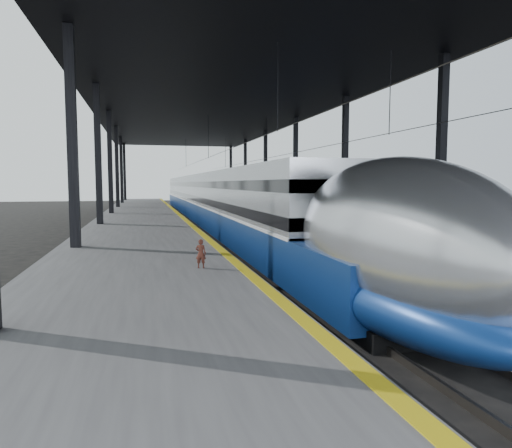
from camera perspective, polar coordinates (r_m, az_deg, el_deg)
name	(u,v)px	position (r m, az deg, el deg)	size (l,w,h in m)	color
ground	(261,296)	(13.74, 0.59, -9.03)	(160.00, 160.00, 0.00)	black
platform	(141,224)	(33.02, -14.16, -0.02)	(6.00, 80.00, 1.00)	#4C4C4F
yellow_strip	(181,216)	(33.09, -9.32, 0.96)	(0.30, 80.00, 0.01)	gold
rails	(252,227)	(33.98, -0.52, -0.43)	(6.52, 80.00, 0.16)	slate
canopy	(216,103)	(33.81, -4.98, 14.89)	(18.00, 75.00, 9.47)	black
tgv_train	(211,201)	(37.01, -5.63, 2.83)	(2.85, 65.20, 4.08)	#B4B6BB
second_train	(242,196)	(48.89, -1.72, 3.57)	(2.95, 56.05, 4.07)	navy
child	(201,254)	(12.78, -6.92, -3.69)	(0.30, 0.20, 0.81)	#4E231A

